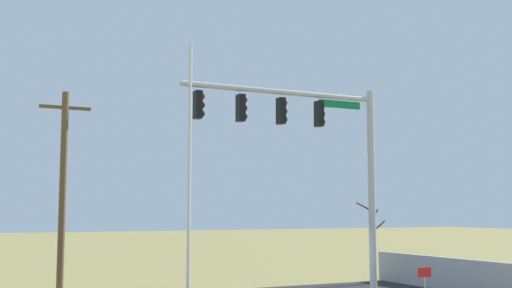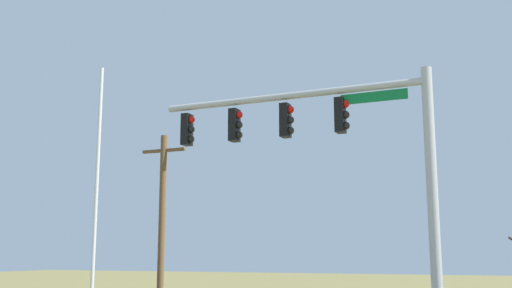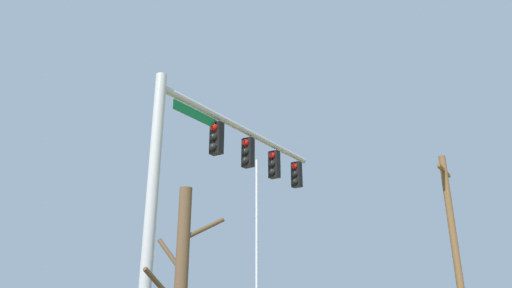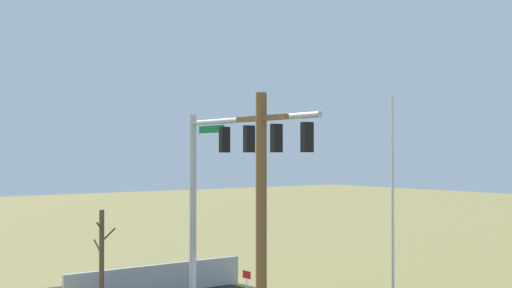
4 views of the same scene
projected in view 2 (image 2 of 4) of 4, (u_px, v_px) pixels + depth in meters
The scene contains 3 objects.
signal_mast at pixel (338, 155), 16.43m from camera, with size 7.87×0.42×7.79m.
flagpole at pixel (95, 215), 16.16m from camera, with size 0.10×0.10×8.09m, color silver.
utility_pole at pixel (162, 229), 23.54m from camera, with size 1.90×0.26×7.65m.
Camera 2 is at (4.34, -15.60, 3.05)m, focal length 43.00 mm.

